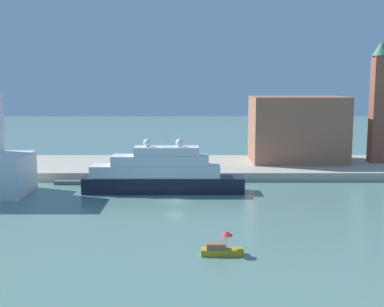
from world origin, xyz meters
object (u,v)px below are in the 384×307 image
large_yacht (159,174)px  mooring_bollard (198,170)px  harbor_building (295,129)px  work_barge (67,182)px  person_figure (143,165)px  parked_car (122,161)px  small_motorboat (220,248)px  bell_tower (377,99)px

large_yacht → mooring_bollard: 12.75m
harbor_building → mooring_bollard: harbor_building is taller
work_barge → person_figure: (13.70, 6.86, 2.13)m
work_barge → parked_car: 15.73m
person_figure → harbor_building: bearing=17.2°
small_motorboat → mooring_bollard: small_motorboat is taller
large_yacht → bell_tower: size_ratio=1.08×
work_barge → parked_car: bearing=55.6°
parked_car → bell_tower: bearing=2.9°
parked_car → small_motorboat: bearing=-71.2°
small_motorboat → work_barge: bearing=124.1°
small_motorboat → large_yacht: bearing=105.0°
small_motorboat → parked_car: parked_car is taller
parked_car → mooring_bollard: bearing=-29.4°
work_barge → mooring_bollard: (24.86, 3.80, 1.75)m
work_barge → bell_tower: size_ratio=0.21×
mooring_bollard → bell_tower: bearing=16.9°
bell_tower → parked_car: 56.68m
parked_car → work_barge: bearing=-124.4°
work_barge → bell_tower: bearing=13.8°
work_barge → parked_car: (8.82, 12.86, 2.08)m
work_barge → mooring_bollard: mooring_bollard is taller
large_yacht → work_barge: 19.43m
small_motorboat → harbor_building: (20.01, 56.52, 8.10)m
small_motorboat → parked_car: bearing=108.8°
person_figure → bell_tower: bearing=10.0°
work_barge → harbor_building: (46.67, 17.07, 8.56)m
large_yacht → parked_car: bearing=114.9°
harbor_building → parked_car: size_ratio=5.11×
work_barge → parked_car: parked_car is taller
harbor_building → mooring_bollard: 26.43m
harbor_building → mooring_bollard: (-21.81, -13.27, -6.81)m
large_yacht → person_figure: bearing=107.2°
work_barge → person_figure: bearing=26.6°
harbor_building → large_yacht: bearing=-140.2°
bell_tower → small_motorboat: bearing=-124.0°
parked_car → person_figure: (4.89, -5.99, 0.05)m
harbor_building → person_figure: size_ratio=12.89×
harbor_building → bell_tower: (17.19, -1.40, 6.74)m
work_barge → mooring_bollard: bearing=8.7°
bell_tower → person_figure: bell_tower is taller
large_yacht → harbor_building: size_ratio=1.39×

